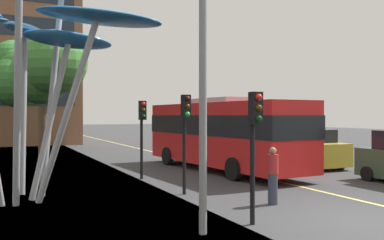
{
  "coord_description": "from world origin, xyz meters",
  "views": [
    {
      "loc": [
        -8.46,
        -8.33,
        2.7
      ],
      "look_at": [
        -1.02,
        8.2,
        2.5
      ],
      "focal_mm": 40.53,
      "sensor_mm": 36.0,
      "label": 1
    }
  ],
  "objects": [
    {
      "name": "tree_pavement_near",
      "position": [
        -5.89,
        17.32,
        5.4
      ],
      "size": [
        4.13,
        4.94,
        7.43
      ],
      "color": "brown",
      "rests_on": "ground"
    },
    {
      "name": "traffic_light_island_mid",
      "position": [
        -2.89,
        9.15,
        2.4
      ],
      "size": [
        0.28,
        0.42,
        3.31
      ],
      "color": "black",
      "rests_on": "ground"
    },
    {
      "name": "pedestrian",
      "position": [
        -0.87,
        2.57,
        0.87
      ],
      "size": [
        0.34,
        0.34,
        1.74
      ],
      "color": "#2D3342",
      "rests_on": "ground"
    },
    {
      "name": "traffic_light_kerb_near",
      "position": [
        -2.73,
        0.66,
        2.38
      ],
      "size": [
        0.28,
        0.42,
        3.27
      ],
      "color": "black",
      "rests_on": "ground"
    },
    {
      "name": "car_side_street",
      "position": [
        5.78,
        16.06,
        1.04
      ],
      "size": [
        1.97,
        4.21,
        2.23
      ],
      "color": "gray",
      "rests_on": "ground"
    },
    {
      "name": "car_parked_far",
      "position": [
        6.34,
        9.68,
        0.93
      ],
      "size": [
        2.03,
        4.28,
        1.97
      ],
      "color": "gold",
      "rests_on": "ground"
    },
    {
      "name": "ground",
      "position": [
        -0.69,
        0.0,
        -0.05
      ],
      "size": [
        120.0,
        240.0,
        0.1
      ],
      "color": "#38383A"
    },
    {
      "name": "tree_pavement_far",
      "position": [
        -7.08,
        26.9,
        5.82
      ],
      "size": [
        4.68,
        5.3,
        8.54
      ],
      "color": "brown",
      "rests_on": "ground"
    },
    {
      "name": "traffic_light_kerb_far",
      "position": [
        -2.66,
        5.1,
        2.46
      ],
      "size": [
        0.28,
        0.42,
        3.39
      ],
      "color": "black",
      "rests_on": "ground"
    },
    {
      "name": "red_bus",
      "position": [
        1.5,
        10.34,
        1.93
      ],
      "size": [
        3.4,
        11.24,
        3.52
      ],
      "color": "red",
      "rests_on": "ground"
    },
    {
      "name": "leaf_sculpture",
      "position": [
        -8.1,
        6.15,
        6.05
      ],
      "size": [
        8.8,
        8.09,
        7.97
      ],
      "color": "#9EA0A5",
      "rests_on": "ground"
    }
  ]
}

